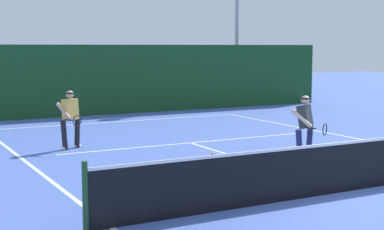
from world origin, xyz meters
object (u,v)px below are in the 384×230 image
(player_near, at_px, (305,125))
(tennis_ball_extra, at_px, (213,153))
(light_pole, at_px, (237,10))
(tennis_ball, at_px, (226,158))
(player_far, at_px, (70,117))

(player_near, height_order, tennis_ball_extra, player_near)
(player_near, distance_m, light_pole, 14.70)
(tennis_ball, xyz_separation_m, light_pole, (7.87, 11.81, 4.47))
(light_pole, bearing_deg, tennis_ball_extra, -125.27)
(player_far, xyz_separation_m, tennis_ball_extra, (2.94, -2.58, -0.84))
(player_near, xyz_separation_m, player_far, (-4.55, 4.26, 0.00))
(tennis_ball, height_order, light_pole, light_pole)
(player_far, distance_m, tennis_ball_extra, 4.00)
(tennis_ball_extra, height_order, light_pole, light_pole)
(player_far, xyz_separation_m, light_pole, (10.80, 8.53, 3.63))
(player_far, height_order, tennis_ball_extra, player_far)
(player_far, distance_m, tennis_ball, 4.47)
(light_pole, bearing_deg, player_far, -141.67)
(player_near, xyz_separation_m, tennis_ball_extra, (-1.61, 1.69, -0.84))
(tennis_ball, distance_m, tennis_ball_extra, 0.70)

